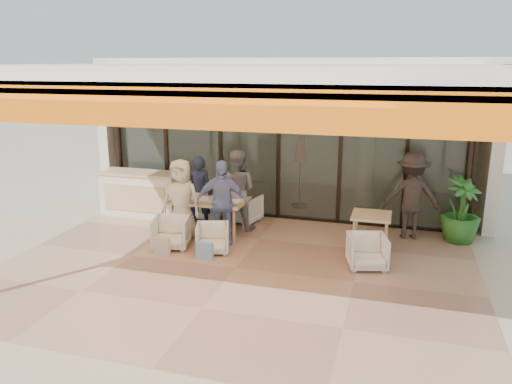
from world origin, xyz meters
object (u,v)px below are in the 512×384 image
Objects in this scene: standing_woman at (411,196)px; potted_palm at (461,210)px; side_table at (371,220)px; side_chair at (367,250)px; chair_near_left at (171,231)px; diner_periwinkle at (221,203)px; chair_far_right at (244,207)px; diner_cream at (181,200)px; host_counter at (141,194)px; chair_near_right at (213,237)px; chair_far_left at (208,206)px; dining_table at (210,202)px; diner_navy at (199,191)px; diner_grey at (236,190)px.

potted_palm is at bearing 172.98° from standing_woman.
side_table reaches higher than side_chair.
diner_periwinkle is (0.84, 0.50, 0.49)m from chair_near_left.
diner_cream reaches higher than chair_far_right.
host_counter is 3.05× the size of chair_near_right.
host_counter is 1.14× the size of diner_cream.
side_chair reaches higher than chair_near_right.
host_counter is 5.26m from side_table.
chair_far_left is 1.90m from chair_near_left.
dining_table is 3.23m from side_table.
diner_periwinkle reaches higher than diner_navy.
chair_near_left is at bearing -90.53° from diner_cream.
potted_palm is at bearing 32.64° from side_table.
standing_woman reaches higher than diner_periwinkle.
potted_palm is at bearing 0.47° from diner_periwinkle.
diner_grey is at bearing -6.52° from host_counter.
standing_woman reaches higher than potted_palm.
side_table reaches higher than chair_near_left.
potted_palm is (0.94, 0.02, -0.22)m from standing_woman.
dining_table is 2.01× the size of side_table.
potted_palm is (4.86, 0.90, -0.03)m from dining_table.
dining_table is 0.61m from diner_navy.
side_chair is at bearing 150.54° from diner_grey.
chair_far_left is 0.89× the size of chair_far_right.
diner_grey is at bearing 168.17° from side_table.
standing_woman is 0.97m from potted_palm.
chair_far_left is 0.68m from diner_navy.
potted_palm is (5.27, 0.46, -0.11)m from diner_navy.
side_table is (3.64, 0.31, -0.18)m from diner_cream.
chair_far_left is 0.35× the size of standing_woman.
chair_far_right is 3.53m from standing_woman.
chair_near_right is at bearing -163.80° from side_table.
chair_far_right is 0.41× the size of diner_periwinkle.
chair_far_left is (-0.41, 0.94, -0.38)m from dining_table.
diner_periwinkle is (0.00, -1.40, 0.49)m from chair_far_right.
diner_periwinkle is (0.00, -0.90, -0.02)m from diner_grey.
standing_woman is at bearing 9.80° from chair_near_right.
dining_table is 4.02m from standing_woman.
diner_periwinkle reaches higher than host_counter.
chair_near_left is 0.41× the size of diner_cream.
diner_periwinkle is at bearing -162.95° from potted_palm.
chair_far_right is at bearing -168.40° from diner_navy.
standing_woman is at bearing -176.80° from diner_grey.
diner_periwinkle is at bearing -26.16° from host_counter.
chair_near_left is at bearing -47.23° from host_counter.
diner_cream is at bearing -37.16° from host_counter.
chair_near_left is (-0.41, -0.96, -0.35)m from dining_table.
diner_grey is at bearing -174.08° from potted_palm.
diner_navy is at bearing 103.01° from chair_near_right.
dining_table is 3.37m from side_chair.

